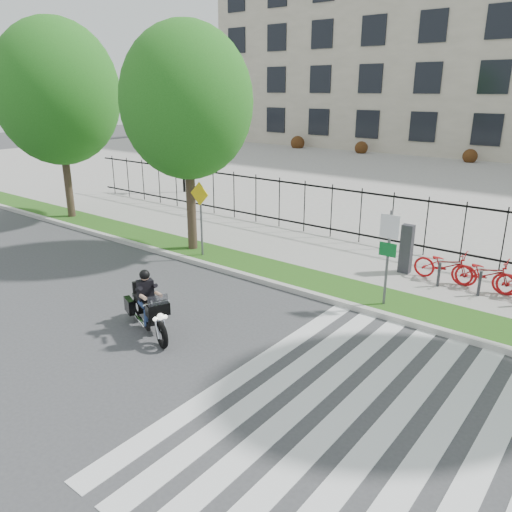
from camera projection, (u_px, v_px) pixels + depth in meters
The scene contains 13 objects.
ground at pixel (173, 340), 11.47m from camera, with size 120.00×120.00×0.00m, color #3B3B3E.
curb at pixel (277, 285), 14.50m from camera, with size 60.00×0.20×0.15m, color #AEACA3.
grass_verge at pixel (294, 277), 15.14m from camera, with size 60.00×1.50×0.15m, color #265415.
sidewalk at pixel (335, 256), 17.00m from camera, with size 60.00×3.50×0.15m, color gray.
plaza at pixel (480, 184), 30.09m from camera, with size 80.00×34.00×0.10m, color gray.
crosswalk_stripes at pixel (364, 422), 8.65m from camera, with size 5.70×8.00×0.01m, color silver, non-canonical shape.
iron_fence at pixel (360, 216), 17.96m from camera, with size 30.00×0.06×2.00m, color black, non-canonical shape.
lamp_post_left at pixel (182, 134), 26.42m from camera, with size 1.06×0.70×4.25m.
street_tree_0 at pixel (57, 93), 20.37m from camera, with size 5.08×5.08×8.11m.
street_tree_1 at pixel (187, 102), 16.06m from camera, with size 4.33×4.33×7.43m.
sign_pole_regulatory at pixel (388, 246), 12.53m from camera, with size 0.50×0.09×2.50m.
sign_pole_warning at pixel (201, 209), 16.37m from camera, with size 0.78×0.09×2.49m.
motorcycle_rider at pixel (149, 308), 11.70m from camera, with size 2.24×1.23×1.83m.
Camera 1 is at (7.84, -6.88, 5.50)m, focal length 35.00 mm.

